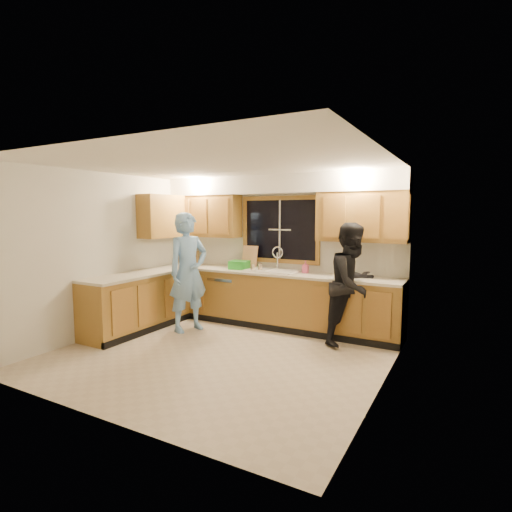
{
  "coord_description": "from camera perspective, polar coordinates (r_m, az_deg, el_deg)",
  "views": [
    {
      "loc": [
        2.9,
        -4.27,
        1.87
      ],
      "look_at": [
        0.21,
        0.65,
        1.28
      ],
      "focal_mm": 28.0,
      "sensor_mm": 36.0,
      "label": 1
    }
  ],
  "objects": [
    {
      "name": "floor",
      "position": [
        5.49,
        -5.36,
        -13.89
      ],
      "size": [
        4.2,
        4.2,
        0.0
      ],
      "primitive_type": "plane",
      "color": "#BDAB91",
      "rests_on": "ground"
    },
    {
      "name": "ceiling",
      "position": [
        5.2,
        -5.64,
        12.98
      ],
      "size": [
        4.2,
        4.2,
        0.0
      ],
      "primitive_type": "plane",
      "rotation": [
        3.14,
        0.0,
        0.0
      ],
      "color": "silver"
    },
    {
      "name": "wall_back",
      "position": [
        6.84,
        3.46,
        0.85
      ],
      "size": [
        4.2,
        0.0,
        4.2
      ],
      "primitive_type": "plane",
      "rotation": [
        1.57,
        0.0,
        0.0
      ],
      "color": "beige",
      "rests_on": "ground"
    },
    {
      "name": "wall_left",
      "position": [
        6.6,
        -20.76,
        0.27
      ],
      "size": [
        0.0,
        3.8,
        3.8
      ],
      "primitive_type": "plane",
      "rotation": [
        1.57,
        0.0,
        1.57
      ],
      "color": "beige",
      "rests_on": "ground"
    },
    {
      "name": "wall_right",
      "position": [
        4.39,
        17.86,
        -2.38
      ],
      "size": [
        0.0,
        3.8,
        3.8
      ],
      "primitive_type": "plane",
      "rotation": [
        1.57,
        0.0,
        -1.57
      ],
      "color": "beige",
      "rests_on": "ground"
    },
    {
      "name": "base_cabinets_back",
      "position": [
        6.7,
        2.32,
        -6.27
      ],
      "size": [
        4.2,
        0.6,
        0.88
      ],
      "primitive_type": "cube",
      "color": "olive",
      "rests_on": "ground"
    },
    {
      "name": "base_cabinets_left",
      "position": [
        6.74,
        -16.56,
        -6.44
      ],
      "size": [
        0.6,
        1.9,
        0.88
      ],
      "primitive_type": "cube",
      "color": "olive",
      "rests_on": "ground"
    },
    {
      "name": "countertop_back",
      "position": [
        6.6,
        2.28,
        -2.4
      ],
      "size": [
        4.2,
        0.63,
        0.04
      ],
      "primitive_type": "cube",
      "color": "beige",
      "rests_on": "base_cabinets_back"
    },
    {
      "name": "countertop_left",
      "position": [
        6.65,
        -16.58,
        -2.59
      ],
      "size": [
        0.63,
        1.9,
        0.04
      ],
      "primitive_type": "cube",
      "color": "beige",
      "rests_on": "base_cabinets_left"
    },
    {
      "name": "upper_cabinets_left",
      "position": [
        7.4,
        -7.15,
        5.66
      ],
      "size": [
        1.35,
        0.33,
        0.75
      ],
      "primitive_type": "cube",
      "color": "olive",
      "rests_on": "wall_back"
    },
    {
      "name": "upper_cabinets_right",
      "position": [
        6.18,
        14.92,
        5.43
      ],
      "size": [
        1.35,
        0.33,
        0.75
      ],
      "primitive_type": "cube",
      "color": "olive",
      "rests_on": "wall_back"
    },
    {
      "name": "upper_cabinets_return",
      "position": [
        7.24,
        -13.31,
        5.54
      ],
      "size": [
        0.33,
        0.9,
        0.75
      ],
      "primitive_type": "cube",
      "color": "olive",
      "rests_on": "wall_left"
    },
    {
      "name": "soffit",
      "position": [
        6.68,
        2.87,
        10.17
      ],
      "size": [
        4.2,
        0.35,
        0.3
      ],
      "primitive_type": "cube",
      "color": "white",
      "rests_on": "wall_back"
    },
    {
      "name": "window_frame",
      "position": [
        6.81,
        3.45,
        3.77
      ],
      "size": [
        1.44,
        0.03,
        1.14
      ],
      "color": "black",
      "rests_on": "wall_back"
    },
    {
      "name": "sink",
      "position": [
        6.63,
        2.35,
        -2.67
      ],
      "size": [
        0.86,
        0.52,
        0.57
      ],
      "color": "white",
      "rests_on": "countertop_back"
    },
    {
      "name": "dishwasher",
      "position": [
        7.11,
        -3.9,
        -5.81
      ],
      "size": [
        0.6,
        0.56,
        0.82
      ],
      "primitive_type": "cube",
      "color": "silver",
      "rests_on": "floor"
    },
    {
      "name": "stove",
      "position": [
        6.37,
        -20.23,
        -7.22
      ],
      "size": [
        0.58,
        0.75,
        0.9
      ],
      "primitive_type": "cube",
      "color": "silver",
      "rests_on": "floor"
    },
    {
      "name": "man",
      "position": [
        6.45,
        -9.65,
        -2.27
      ],
      "size": [
        0.66,
        0.8,
        1.89
      ],
      "primitive_type": "imported",
      "rotation": [
        0.0,
        0.0,
        1.22
      ],
      "color": "#71A2D6",
      "rests_on": "floor"
    },
    {
      "name": "woman",
      "position": [
        5.85,
        13.62,
        -3.92
      ],
      "size": [
        0.95,
        1.04,
        1.75
      ],
      "primitive_type": "imported",
      "rotation": [
        0.0,
        0.0,
        1.16
      ],
      "color": "black",
      "rests_on": "floor"
    },
    {
      "name": "knife_block",
      "position": [
        7.66,
        -8.78,
        -0.22
      ],
      "size": [
        0.15,
        0.14,
        0.24
      ],
      "primitive_type": "cube",
      "rotation": [
        0.0,
        0.0,
        0.23
      ],
      "color": "#A16E2C",
      "rests_on": "countertop_back"
    },
    {
      "name": "cutting_board",
      "position": [
        6.99,
        -0.9,
        -0.12
      ],
      "size": [
        0.3,
        0.11,
        0.39
      ],
      "primitive_type": "cube",
      "rotation": [
        -0.21,
        0.0,
        -0.02
      ],
      "color": "tan",
      "rests_on": "countertop_back"
    },
    {
      "name": "dish_crate",
      "position": [
        6.9,
        -2.39,
        -1.27
      ],
      "size": [
        0.35,
        0.33,
        0.14
      ],
      "primitive_type": "cube",
      "rotation": [
        0.0,
        0.0,
        0.16
      ],
      "color": "green",
      "rests_on": "countertop_back"
    },
    {
      "name": "soap_bottle",
      "position": [
        6.47,
        7.07,
        -1.55
      ],
      "size": [
        0.1,
        0.1,
        0.2
      ],
      "primitive_type": "imported",
      "rotation": [
        0.0,
        0.0,
        0.11
      ],
      "color": "#E55787",
      "rests_on": "countertop_back"
    },
    {
      "name": "bowl",
      "position": [
        6.15,
        12.14,
        -2.73
      ],
      "size": [
        0.23,
        0.23,
        0.05
      ],
      "primitive_type": "imported",
      "rotation": [
        0.0,
        0.0,
        -0.13
      ],
      "color": "silver",
      "rests_on": "countertop_back"
    },
    {
      "name": "can_left",
      "position": [
        6.58,
        -0.5,
        -1.7
      ],
      "size": [
        0.09,
        0.09,
        0.13
      ],
      "primitive_type": "cylinder",
      "rotation": [
        0.0,
        0.0,
        -0.41
      ],
      "color": "beige",
      "rests_on": "countertop_back"
    },
    {
      "name": "can_right",
      "position": [
        6.6,
        0.59,
        -1.63
      ],
      "size": [
        0.08,
        0.08,
        0.13
      ],
      "primitive_type": "cylinder",
      "rotation": [
        0.0,
        0.0,
        0.14
      ],
      "color": "beige",
      "rests_on": "countertop_back"
    }
  ]
}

